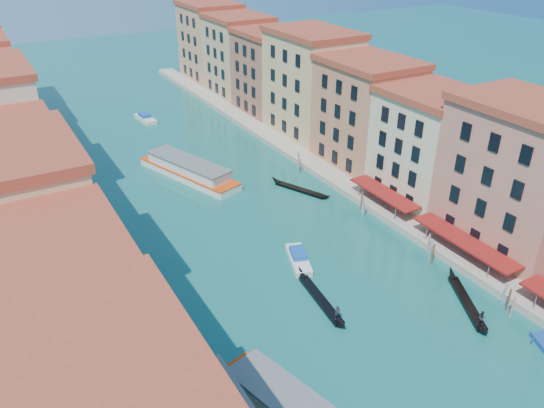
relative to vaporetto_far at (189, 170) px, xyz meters
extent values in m
cube|color=#933B20|center=(-27.24, -56.67, 17.10)|extent=(12.80, 16.40, 1.00)
cube|color=#D3B47E|center=(-27.24, -41.17, 7.10)|extent=(12.00, 15.00, 17.00)
cube|color=#933B20|center=(-27.24, -41.17, 16.10)|extent=(12.80, 15.40, 1.00)
cube|color=tan|center=(-27.24, -25.17, 8.10)|extent=(12.00, 17.00, 19.00)
cube|color=#933B20|center=(-27.24, -25.17, 18.10)|extent=(12.80, 17.40, 1.00)
cube|color=tan|center=(-27.24, -9.67, 6.85)|extent=(12.00, 14.00, 16.50)
cube|color=#BA6954|center=(28.76, -41.17, 8.10)|extent=(12.00, 17.00, 19.00)
cube|color=#933B20|center=(28.76, -41.17, 18.10)|extent=(12.80, 17.40, 1.00)
cube|color=beige|center=(28.76, -25.67, 6.85)|extent=(12.00, 14.00, 16.50)
cube|color=#933B20|center=(28.76, -25.67, 15.60)|extent=(12.80, 14.40, 1.00)
cube|color=#BC6E4B|center=(28.76, -10.67, 7.60)|extent=(12.00, 16.00, 18.00)
cube|color=#933B20|center=(28.76, -10.67, 17.10)|extent=(12.80, 16.40, 1.00)
cube|color=tan|center=(28.76, 6.33, 8.60)|extent=(12.00, 18.00, 20.00)
cube|color=#933B20|center=(28.76, 6.33, 19.10)|extent=(12.80, 18.40, 1.00)
cube|color=#955741|center=(28.76, 22.83, 7.35)|extent=(12.00, 15.00, 17.50)
cube|color=#933B20|center=(28.76, 22.83, 16.60)|extent=(12.80, 15.40, 1.00)
cube|color=tan|center=(28.76, 38.33, 7.85)|extent=(12.00, 16.00, 18.50)
cube|color=#933B20|center=(28.76, 38.33, 17.60)|extent=(12.80, 16.40, 1.00)
cube|color=tan|center=(28.76, 54.83, 8.35)|extent=(12.00, 17.00, 19.50)
cube|color=#933B20|center=(28.76, 54.83, 18.60)|extent=(12.80, 17.40, 1.00)
cube|color=gray|center=(20.76, 0.33, -0.90)|extent=(4.00, 140.00, 1.00)
cylinder|color=slate|center=(19.56, -52.67, 0.10)|extent=(0.12, 0.12, 3.00)
cube|color=maroon|center=(20.96, -41.17, 1.60)|extent=(3.20, 15.30, 0.25)
cylinder|color=slate|center=(19.56, -46.27, 0.10)|extent=(0.12, 0.12, 3.00)
cylinder|color=slate|center=(19.56, -36.07, 0.10)|extent=(0.12, 0.12, 3.00)
cube|color=maroon|center=(20.96, -25.67, 1.60)|extent=(3.20, 12.60, 0.25)
cylinder|color=slate|center=(19.56, -29.87, 0.10)|extent=(0.12, 0.12, 3.00)
cylinder|color=slate|center=(19.56, -21.47, 0.10)|extent=(0.12, 0.12, 3.00)
cylinder|color=#532D1C|center=(17.26, -51.67, -0.10)|extent=(0.24, 0.24, 3.20)
cylinder|color=#532D1C|center=(17.86, -50.67, -0.10)|extent=(0.24, 0.24, 3.20)
cylinder|color=#532D1C|center=(18.46, -49.67, -0.10)|extent=(0.24, 0.24, 3.20)
cylinder|color=#532D1C|center=(17.26, -39.67, -0.10)|extent=(0.24, 0.24, 3.20)
cylinder|color=#532D1C|center=(17.86, -38.67, -0.10)|extent=(0.24, 0.24, 3.20)
cylinder|color=#532D1C|center=(18.46, -37.67, -0.10)|extent=(0.24, 0.24, 3.20)
cylinder|color=#532D1C|center=(17.26, -25.67, -0.10)|extent=(0.24, 0.24, 3.20)
cylinder|color=#532D1C|center=(17.86, -24.67, -0.10)|extent=(0.24, 0.24, 3.20)
cylinder|color=#532D1C|center=(18.46, -23.67, -0.10)|extent=(0.24, 0.24, 3.20)
cylinder|color=#532D1C|center=(17.26, -7.67, -0.10)|extent=(0.24, 0.24, 3.20)
cylinder|color=#532D1C|center=(17.86, -6.67, -0.10)|extent=(0.24, 0.24, 3.20)
cylinder|color=#532D1C|center=(18.46, -5.67, -0.10)|extent=(0.24, 0.24, 3.20)
cube|color=slate|center=(-10.77, -52.60, 1.26)|extent=(7.92, 15.89, 0.23)
cube|color=white|center=(0.00, 0.00, -0.77)|extent=(11.13, 21.26, 1.25)
cube|color=silver|center=(0.00, 0.00, 0.58)|extent=(9.30, 17.14, 1.67)
cube|color=slate|center=(0.00, 0.00, 1.57)|extent=(9.76, 17.73, 0.26)
cube|color=#DC400C|center=(0.00, 0.00, -0.20)|extent=(11.18, 21.27, 0.26)
cube|color=black|center=(0.55, -38.99, -1.17)|extent=(2.30, 9.42, 0.47)
cone|color=black|center=(1.20, -33.84, -0.77)|extent=(1.19, 2.19, 1.75)
cone|color=black|center=(-0.10, -44.15, -0.88)|extent=(1.14, 1.83, 1.54)
imported|color=#22212F|center=(0.06, -42.91, -0.08)|extent=(0.70, 0.51, 1.79)
cube|color=black|center=(14.76, -47.73, -1.16)|extent=(5.41, 8.95, 0.47)
cone|color=black|center=(17.20, -43.06, -0.76)|extent=(1.82, 2.32, 1.77)
cone|color=black|center=(12.33, -52.41, -0.87)|extent=(1.65, 1.99, 1.56)
imported|color=#281F25|center=(12.91, -51.29, -0.07)|extent=(1.10, 1.02, 1.82)
cube|color=black|center=(13.69, -13.91, -1.17)|extent=(4.77, 8.82, 0.46)
cone|color=black|center=(11.60, -9.27, -0.79)|extent=(1.67, 2.24, 1.71)
cone|color=black|center=(15.77, -18.56, -0.89)|extent=(1.53, 1.92, 1.51)
cube|color=silver|center=(2.58, -31.05, -1.01)|extent=(4.31, 7.16, 0.78)
cube|color=#144AA2|center=(2.74, -30.59, -0.32)|extent=(2.63, 3.35, 0.68)
cube|color=silver|center=(2.63, 31.98, -0.98)|extent=(2.97, 7.55, 0.84)
cube|color=#144AA2|center=(2.58, 32.51, -0.24)|extent=(2.17, 3.32, 0.74)
camera|label=1|loc=(-28.35, -78.46, 37.30)|focal=35.00mm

